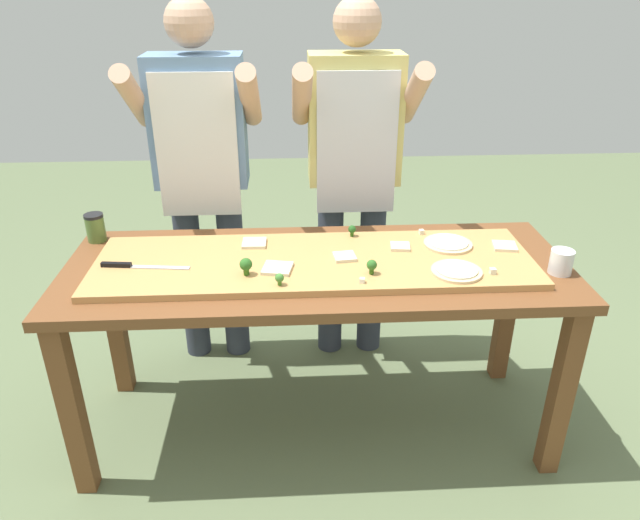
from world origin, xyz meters
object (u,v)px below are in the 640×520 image
object	(u,v)px
pizza_slice_far_right	(505,246)
flour_cup	(561,263)
pizza_whole_white_garlic	(448,243)
cheese_crumble_b	(362,280)
broccoli_floret_front_right	(352,230)
pizza_slice_near_left	(254,243)
prep_table	(317,288)
pizza_slice_near_right	(345,257)
pizza_slice_center	(400,246)
cheese_crumble_a	(421,232)
pizza_slice_far_left	(277,268)
broccoli_floret_center_left	(279,278)
sauce_jar	(95,228)
pizza_whole_cheese_artichoke	(457,271)
cheese_crumble_c	(493,271)
broccoli_floret_back_left	(372,266)
chefs_knife	(133,266)
cook_left	(202,162)
cook_right	(354,160)
broccoli_floret_center_right	(246,265)

from	to	relation	value
pizza_slice_far_right	flour_cup	distance (m)	0.22
pizza_whole_white_garlic	cheese_crumble_b	size ratio (longest dim) A/B	10.82
pizza_whole_white_garlic	broccoli_floret_front_right	bearing A→B (deg)	163.74
broccoli_floret_front_right	pizza_slice_near_left	bearing A→B (deg)	-171.51
prep_table	pizza_slice_near_left	xyz separation A→B (m)	(-0.24, 0.13, 0.13)
pizza_slice_near_right	broccoli_floret_front_right	world-z (taller)	broccoli_floret_front_right
pizza_slice_near_left	pizza_slice_center	bearing A→B (deg)	-6.41
pizza_slice_near_right	cheese_crumble_a	distance (m)	0.39
prep_table	pizza_slice_near_left	distance (m)	0.30
pizza_slice_far_left	broccoli_floret_center_left	distance (m)	0.12
broccoli_floret_front_right	broccoli_floret_center_left	distance (m)	0.49
pizza_slice_far_left	sauce_jar	world-z (taller)	sauce_jar
broccoli_floret_front_right	broccoli_floret_center_left	size ratio (longest dim) A/B	1.07
pizza_whole_cheese_artichoke	pizza_slice_far_left	bearing A→B (deg)	174.89
pizza_slice_near_right	cheese_crumble_b	world-z (taller)	cheese_crumble_b
pizza_slice_far_left	pizza_slice_far_right	bearing A→B (deg)	9.09
pizza_slice_far_right	broccoli_floret_center_left	size ratio (longest dim) A/B	2.00
pizza_slice_far_left	pizza_slice_near_left	world-z (taller)	same
pizza_slice_near_left	cheese_crumble_a	distance (m)	0.68
cheese_crumble_a	cheese_crumble_c	distance (m)	0.40
broccoli_floret_front_right	prep_table	bearing A→B (deg)	-128.04
prep_table	broccoli_floret_center_left	bearing A→B (deg)	-124.38
pizza_whole_white_garlic	cheese_crumble_c	xyz separation A→B (m)	(0.10, -0.25, 0.00)
cheese_crumble_c	broccoli_floret_back_left	bearing A→B (deg)	176.89
broccoli_floret_center_left	sauce_jar	size ratio (longest dim) A/B	0.38
prep_table	pizza_slice_near_right	distance (m)	0.17
chefs_knife	broccoli_floret_front_right	distance (m)	0.85
prep_table	pizza_slice_near_right	bearing A→B (deg)	-4.45
cheese_crumble_b	prep_table	bearing A→B (deg)	125.49
pizza_slice_far_right	pizza_slice_center	size ratio (longest dim) A/B	1.19
broccoli_floret_back_left	cook_left	bearing A→B (deg)	133.23
pizza_slice_far_right	pizza_slice_near_right	bearing A→B (deg)	-174.67
pizza_slice_far_left	broccoli_floret_center_left	world-z (taller)	broccoli_floret_center_left
pizza_whole_white_garlic	cheese_crumble_c	bearing A→B (deg)	-68.53
broccoli_floret_back_left	cheese_crumble_b	xyz separation A→B (m)	(-0.04, -0.06, -0.02)
pizza_slice_far_left	cheese_crumble_c	distance (m)	0.76
broccoli_floret_center_left	cook_right	xyz separation A→B (m)	(0.33, 0.77, 0.18)
flour_cup	sauce_jar	size ratio (longest dim) A/B	0.78
pizza_slice_far_right	cook_right	bearing A→B (deg)	135.86
pizza_whole_cheese_artichoke	sauce_jar	size ratio (longest dim) A/B	1.57
broccoli_floret_front_right	cheese_crumble_a	bearing A→B (deg)	1.30
pizza_slice_far_right	broccoli_floret_center_right	size ratio (longest dim) A/B	1.37
pizza_slice_center	cook_right	bearing A→B (deg)	104.67
pizza_whole_cheese_artichoke	broccoli_floret_back_left	xyz separation A→B (m)	(-0.30, 0.01, 0.03)
pizza_slice_center	broccoli_floret_center_left	bearing A→B (deg)	-149.50
chefs_knife	broccoli_floret_back_left	xyz separation A→B (m)	(0.85, -0.10, 0.03)
prep_table	pizza_slice_near_right	world-z (taller)	pizza_slice_near_right
pizza_slice_far_right	pizza_slice_near_left	xyz separation A→B (m)	(-0.96, 0.08, 0.00)
pizza_slice_near_left	pizza_slice_far_right	bearing A→B (deg)	-4.88
cheese_crumble_a	pizza_slice_near_left	bearing A→B (deg)	-174.52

